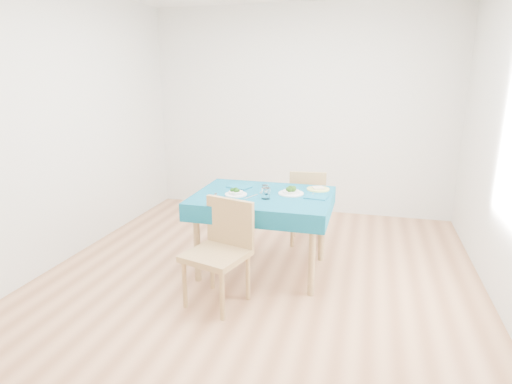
% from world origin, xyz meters
% --- Properties ---
extents(room_shell, '(4.02, 4.52, 2.73)m').
position_xyz_m(room_shell, '(0.00, 0.00, 1.35)').
color(room_shell, '#A16843').
rests_on(room_shell, ground).
extents(table, '(1.25, 0.95, 0.76)m').
position_xyz_m(table, '(-0.00, 0.25, 0.38)').
color(table, '#0A506C').
rests_on(table, ground).
extents(chair_near, '(0.57, 0.60, 1.12)m').
position_xyz_m(chair_near, '(-0.21, -0.45, 0.56)').
color(chair_near, '#9B7949').
rests_on(chair_near, ground).
extents(chair_far, '(0.43, 0.46, 0.95)m').
position_xyz_m(chair_far, '(0.30, 1.06, 0.48)').
color(chair_far, '#9B7949').
rests_on(chair_far, ground).
extents(bowl_near, '(0.20, 0.20, 0.06)m').
position_xyz_m(bowl_near, '(-0.24, 0.17, 0.79)').
color(bowl_near, white).
rests_on(bowl_near, table).
extents(bowl_far, '(0.24, 0.24, 0.07)m').
position_xyz_m(bowl_far, '(0.25, 0.34, 0.79)').
color(bowl_far, white).
rests_on(bowl_far, table).
extents(fork_near, '(0.06, 0.17, 0.00)m').
position_xyz_m(fork_near, '(-0.41, 0.08, 0.76)').
color(fork_near, silver).
rests_on(fork_near, table).
extents(knife_near, '(0.09, 0.19, 0.00)m').
position_xyz_m(knife_near, '(-0.09, 0.15, 0.76)').
color(knife_near, silver).
rests_on(knife_near, table).
extents(fork_far, '(0.03, 0.18, 0.00)m').
position_xyz_m(fork_far, '(-0.03, 0.37, 0.76)').
color(fork_far, silver).
rests_on(fork_far, table).
extents(knife_far, '(0.04, 0.19, 0.00)m').
position_xyz_m(knife_far, '(0.46, 0.30, 0.76)').
color(knife_far, silver).
rests_on(knife_far, table).
extents(napkin_near, '(0.25, 0.21, 0.01)m').
position_xyz_m(napkin_near, '(-0.29, 0.44, 0.76)').
color(napkin_near, '#0E5A78').
rests_on(napkin_near, table).
extents(napkin_far, '(0.21, 0.16, 0.01)m').
position_xyz_m(napkin_far, '(0.49, 0.27, 0.76)').
color(napkin_far, '#0E5A78').
rests_on(napkin_far, table).
extents(tumbler_center, '(0.06, 0.06, 0.08)m').
position_xyz_m(tumbler_center, '(0.01, 0.29, 0.80)').
color(tumbler_center, white).
rests_on(tumbler_center, table).
extents(tumbler_side, '(0.08, 0.08, 0.10)m').
position_xyz_m(tumbler_side, '(0.06, 0.13, 0.81)').
color(tumbler_side, white).
rests_on(tumbler_side, table).
extents(side_plate, '(0.22, 0.22, 0.01)m').
position_xyz_m(side_plate, '(0.47, 0.56, 0.76)').
color(side_plate, '#D5E36F').
rests_on(side_plate, table).
extents(bread_slice, '(0.13, 0.13, 0.02)m').
position_xyz_m(bread_slice, '(0.47, 0.56, 0.78)').
color(bread_slice, beige).
rests_on(bread_slice, side_plate).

